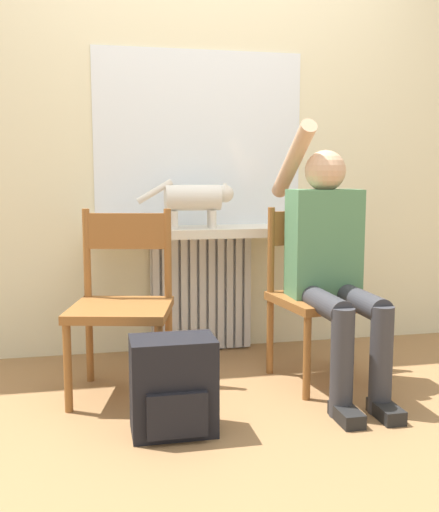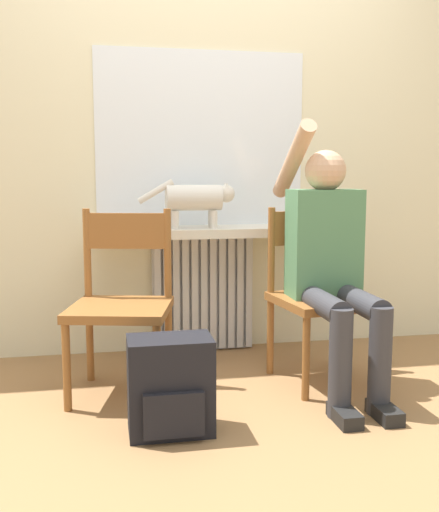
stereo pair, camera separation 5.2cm
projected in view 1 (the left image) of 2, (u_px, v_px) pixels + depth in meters
ground_plane at (252, 429)px, 2.44m from camera, size 12.00×12.00×0.00m
wall_with_window at (198, 119)px, 3.45m from camera, size 7.00×0.06×2.70m
radiator at (201, 292)px, 3.51m from camera, size 0.59×0.08×0.69m
windowsill at (205, 232)px, 3.34m from camera, size 1.25×0.34×0.05m
window_glass at (199, 139)px, 3.43m from camera, size 1.20×0.01×0.99m
chair_left at (122, 301)px, 2.79m from camera, size 0.54×0.54×0.87m
chair_right at (320, 293)px, 3.00m from camera, size 0.51×0.51×0.87m
person at (332, 258)px, 2.85m from camera, size 0.36×1.01×1.29m
cat at (196, 199)px, 3.25m from camera, size 0.53×0.14×0.27m
backpack at (173, 387)px, 2.38m from camera, size 0.34×0.24×0.39m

